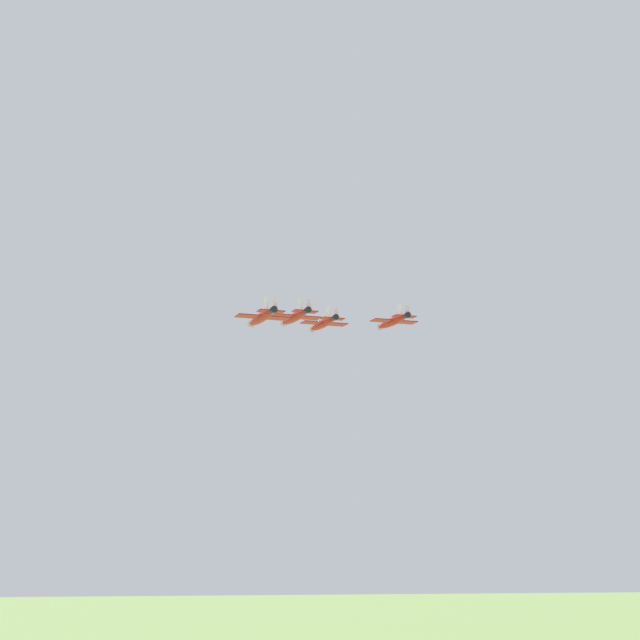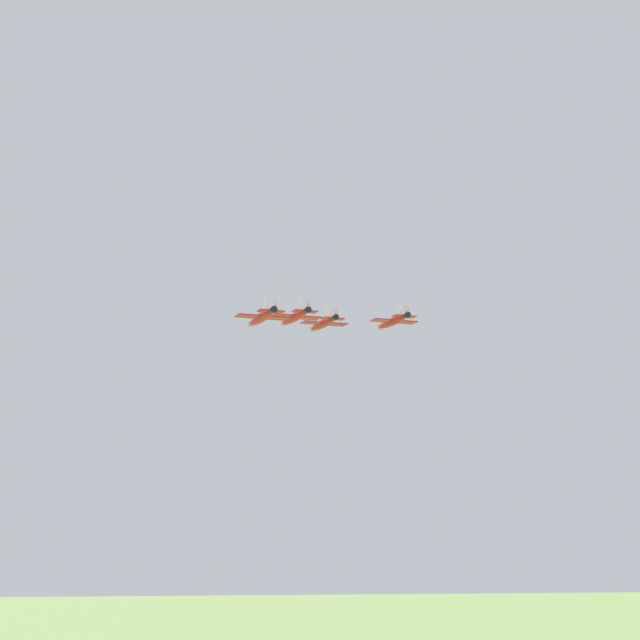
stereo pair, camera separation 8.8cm
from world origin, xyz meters
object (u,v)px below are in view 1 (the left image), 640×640
Objects in this scene: jet_lead at (323,323)px; jet_right_wingman at (393,321)px; jet_left_outer at (262,317)px; jet_left_wingman at (295,317)px.

jet_lead is 18.05m from jet_right_wingman.
jet_lead is at bearing -40.45° from jet_left_outer.
jet_lead is 1.03× the size of jet_right_wingman.
jet_lead reaches higher than jet_left_wingman.
jet_left_wingman is at bearing 139.53° from jet_lead.
jet_right_wingman is at bearing -91.06° from jet_left_wingman.
jet_left_wingman is at bearing -40.45° from jet_left_outer.
jet_left_outer is at bearing 139.54° from jet_lead.
jet_left_outer is (-7.68, -16.28, -3.48)m from jet_left_wingman.
jet_right_wingman is 37.79m from jet_left_outer.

